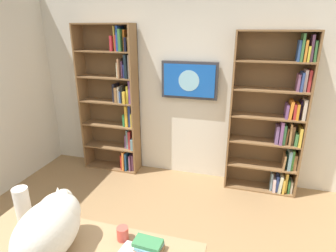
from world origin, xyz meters
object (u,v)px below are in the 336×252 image
object	(u,v)px
bookshelf_left	(275,119)
coffee_mug	(123,234)
desk_book_stack	(149,246)
paper_towel_roll	(23,205)
wall_mounted_tv	(189,80)
cat	(51,226)
bookshelf_right	(116,100)

from	to	relation	value
bookshelf_left	coffee_mug	distance (m)	2.49
bookshelf_left	desk_book_stack	bearing A→B (deg)	68.03
paper_towel_roll	desk_book_stack	size ratio (longest dim) A/B	1.40
wall_mounted_tv	desk_book_stack	world-z (taller)	wall_mounted_tv
desk_book_stack	paper_towel_roll	bearing A→B (deg)	-1.68
bookshelf_left	coffee_mug	xyz separation A→B (m)	(1.12, 2.22, -0.22)
coffee_mug	desk_book_stack	bearing A→B (deg)	167.07
wall_mounted_tv	coffee_mug	distance (m)	2.39
wall_mounted_tv	coffee_mug	xyz separation A→B (m)	(-0.03, 2.30, -0.65)
wall_mounted_tv	cat	bearing A→B (deg)	82.02
bookshelf_left	coffee_mug	world-z (taller)	bookshelf_left
wall_mounted_tv	desk_book_stack	distance (m)	2.45
bookshelf_right	paper_towel_roll	size ratio (longest dim) A/B	7.89
desk_book_stack	cat	bearing A→B (deg)	15.82
bookshelf_right	coffee_mug	world-z (taller)	bookshelf_right
cat	paper_towel_roll	distance (m)	0.46
bookshelf_left	paper_towel_roll	world-z (taller)	bookshelf_left
bookshelf_right	wall_mounted_tv	distance (m)	1.13
bookshelf_right	desk_book_stack	size ratio (longest dim) A/B	11.09
cat	desk_book_stack	bearing A→B (deg)	-164.18
cat	coffee_mug	distance (m)	0.46
coffee_mug	desk_book_stack	size ratio (longest dim) A/B	0.49
bookshelf_left	wall_mounted_tv	world-z (taller)	bookshelf_left
cat	paper_towel_roll	xyz separation A→B (m)	(0.41, -0.20, -0.06)
wall_mounted_tv	coffee_mug	size ratio (longest dim) A/B	8.04
bookshelf_left	paper_towel_roll	distance (m)	2.94
bookshelf_left	cat	xyz separation A→B (m)	(1.50, 2.43, -0.07)
coffee_mug	bookshelf_right	bearing A→B (deg)	-63.41
bookshelf_right	coffee_mug	xyz separation A→B (m)	(-1.11, 2.22, -0.31)
coffee_mug	desk_book_stack	xyz separation A→B (m)	(-0.21, 0.05, -0.01)
bookshelf_right	paper_towel_roll	xyz separation A→B (m)	(-0.32, 2.23, -0.22)
wall_mounted_tv	coffee_mug	bearing A→B (deg)	90.79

